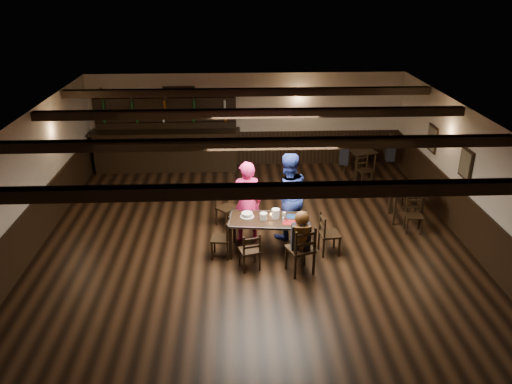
{
  "coord_description": "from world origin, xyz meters",
  "views": [
    {
      "loc": [
        -0.35,
        -9.06,
        5.25
      ],
      "look_at": [
        0.06,
        0.2,
        1.18
      ],
      "focal_mm": 35.0,
      "sensor_mm": 36.0,
      "label": 1
    }
  ],
  "objects_px": {
    "bar_counter": "(167,145)",
    "chair_near_right": "(303,247)",
    "chair_near_left": "(251,249)",
    "dining_table": "(268,222)",
    "cake": "(247,215)",
    "woman_pink": "(247,202)",
    "man_blue": "(287,196)"
  },
  "relations": [
    {
      "from": "bar_counter",
      "to": "chair_near_right",
      "type": "bearing_deg",
      "value": -61.02
    },
    {
      "from": "chair_near_right",
      "to": "chair_near_left",
      "type": "bearing_deg",
      "value": 169.06
    },
    {
      "from": "dining_table",
      "to": "bar_counter",
      "type": "bearing_deg",
      "value": 117.97
    },
    {
      "from": "dining_table",
      "to": "cake",
      "type": "xyz_separation_m",
      "value": [
        -0.42,
        0.12,
        0.12
      ]
    },
    {
      "from": "dining_table",
      "to": "bar_counter",
      "type": "relative_size",
      "value": 0.39
    },
    {
      "from": "chair_near_left",
      "to": "bar_counter",
      "type": "height_order",
      "value": "bar_counter"
    },
    {
      "from": "chair_near_right",
      "to": "bar_counter",
      "type": "xyz_separation_m",
      "value": [
        -3.19,
        5.75,
        0.15
      ]
    },
    {
      "from": "woman_pink",
      "to": "dining_table",
      "type": "bearing_deg",
      "value": 123.77
    },
    {
      "from": "man_blue",
      "to": "bar_counter",
      "type": "height_order",
      "value": "bar_counter"
    },
    {
      "from": "woman_pink",
      "to": "man_blue",
      "type": "height_order",
      "value": "man_blue"
    },
    {
      "from": "woman_pink",
      "to": "cake",
      "type": "height_order",
      "value": "woman_pink"
    },
    {
      "from": "chair_near_left",
      "to": "bar_counter",
      "type": "bearing_deg",
      "value": 111.77
    },
    {
      "from": "woman_pink",
      "to": "cake",
      "type": "distance_m",
      "value": 0.42
    },
    {
      "from": "chair_near_left",
      "to": "bar_counter",
      "type": "relative_size",
      "value": 0.19
    },
    {
      "from": "bar_counter",
      "to": "woman_pink",
      "type": "bearing_deg",
      "value": -63.53
    },
    {
      "from": "dining_table",
      "to": "chair_near_left",
      "type": "relative_size",
      "value": 2.1
    },
    {
      "from": "man_blue",
      "to": "chair_near_left",
      "type": "bearing_deg",
      "value": 43.05
    },
    {
      "from": "dining_table",
      "to": "bar_counter",
      "type": "height_order",
      "value": "bar_counter"
    },
    {
      "from": "dining_table",
      "to": "bar_counter",
      "type": "distance_m",
      "value": 5.55
    },
    {
      "from": "chair_near_left",
      "to": "man_blue",
      "type": "height_order",
      "value": "man_blue"
    },
    {
      "from": "chair_near_right",
      "to": "dining_table",
      "type": "bearing_deg",
      "value": 124.4
    },
    {
      "from": "woman_pink",
      "to": "bar_counter",
      "type": "xyz_separation_m",
      "value": [
        -2.18,
        4.38,
        -0.17
      ]
    },
    {
      "from": "chair_near_left",
      "to": "man_blue",
      "type": "distance_m",
      "value": 1.61
    },
    {
      "from": "woman_pink",
      "to": "cake",
      "type": "relative_size",
      "value": 6.33
    },
    {
      "from": "man_blue",
      "to": "chair_near_right",
      "type": "bearing_deg",
      "value": 80.81
    },
    {
      "from": "man_blue",
      "to": "woman_pink",
      "type": "bearing_deg",
      "value": -7.15
    },
    {
      "from": "man_blue",
      "to": "bar_counter",
      "type": "bearing_deg",
      "value": -69.3
    },
    {
      "from": "chair_near_left",
      "to": "woman_pink",
      "type": "distance_m",
      "value": 1.26
    },
    {
      "from": "woman_pink",
      "to": "man_blue",
      "type": "distance_m",
      "value": 0.87
    },
    {
      "from": "chair_near_left",
      "to": "chair_near_right",
      "type": "bearing_deg",
      "value": -10.94
    },
    {
      "from": "chair_near_right",
      "to": "woman_pink",
      "type": "height_order",
      "value": "woman_pink"
    },
    {
      "from": "dining_table",
      "to": "man_blue",
      "type": "relative_size",
      "value": 0.86
    }
  ]
}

